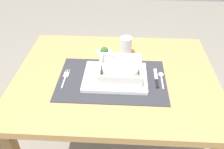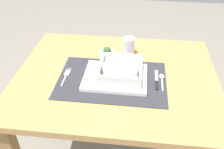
% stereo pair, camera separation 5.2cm
% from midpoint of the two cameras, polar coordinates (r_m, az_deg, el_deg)
% --- Properties ---
extents(dining_table, '(0.90, 0.72, 0.72)m').
position_cam_midpoint_polar(dining_table, '(1.19, -0.49, -4.30)').
color(dining_table, '#B2844C').
rests_on(dining_table, ground).
extents(placemat, '(0.47, 0.32, 0.00)m').
position_cam_midpoint_polar(placemat, '(1.09, -1.37, -1.23)').
color(placemat, '#2D2D33').
rests_on(placemat, dining_table).
extents(serving_plate, '(0.28, 0.21, 0.02)m').
position_cam_midpoint_polar(serving_plate, '(1.09, -0.78, -0.57)').
color(serving_plate, white).
rests_on(serving_plate, placemat).
extents(porridge_bowl, '(0.18, 0.18, 0.06)m').
position_cam_midpoint_polar(porridge_bowl, '(1.07, 0.52, 0.91)').
color(porridge_bowl, white).
rests_on(porridge_bowl, serving_plate).
extents(fork, '(0.02, 0.13, 0.00)m').
position_cam_midpoint_polar(fork, '(1.12, -11.93, -0.57)').
color(fork, silver).
rests_on(fork, placemat).
extents(spoon, '(0.02, 0.11, 0.01)m').
position_cam_midpoint_polar(spoon, '(1.11, 9.94, -0.46)').
color(spoon, silver).
rests_on(spoon, placemat).
extents(butter_knife, '(0.01, 0.14, 0.01)m').
position_cam_midpoint_polar(butter_knife, '(1.10, 8.84, -1.10)').
color(butter_knife, black).
rests_on(butter_knife, placemat).
extents(drinking_glass, '(0.06, 0.06, 0.09)m').
position_cam_midpoint_polar(drinking_glass, '(1.25, 2.03, 6.37)').
color(drinking_glass, white).
rests_on(drinking_glass, dining_table).
extents(condiment_saucer, '(0.08, 0.08, 0.04)m').
position_cam_midpoint_polar(condiment_saucer, '(1.27, -2.95, 5.25)').
color(condiment_saucer, white).
rests_on(condiment_saucer, dining_table).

